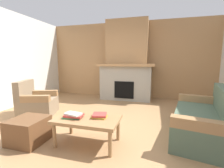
{
  "coord_description": "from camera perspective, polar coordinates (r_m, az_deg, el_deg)",
  "views": [
    {
      "loc": [
        0.94,
        -2.67,
        1.3
      ],
      "look_at": [
        0.04,
        0.6,
        0.81
      ],
      "focal_mm": 24.68,
      "sensor_mm": 36.0,
      "label": 1
    }
  ],
  "objects": [
    {
      "name": "ground",
      "position": [
        3.11,
        -3.82,
        -16.45
      ],
      "size": [
        9.0,
        9.0,
        0.0
      ],
      "primitive_type": "plane",
      "color": "#9E754C"
    },
    {
      "name": "wall_back_wood_panel",
      "position": [
        5.74,
        6.05,
        8.72
      ],
      "size": [
        6.0,
        0.12,
        2.7
      ],
      "primitive_type": "cube",
      "color": "#A87A4C",
      "rests_on": "ground"
    },
    {
      "name": "fireplace",
      "position": [
        5.38,
        5.36,
        6.78
      ],
      "size": [
        1.9,
        0.82,
        2.7
      ],
      "color": "gray",
      "rests_on": "ground"
    },
    {
      "name": "couch",
      "position": [
        3.24,
        30.92,
        -11.19
      ],
      "size": [
        1.19,
        1.93,
        0.85
      ],
      "color": "#4C604C",
      "rests_on": "ground"
    },
    {
      "name": "armchair",
      "position": [
        4.24,
        -26.17,
        -6.33
      ],
      "size": [
        0.97,
        0.97,
        0.85
      ],
      "color": "#847056",
      "rests_on": "ground"
    },
    {
      "name": "coffee_table",
      "position": [
        2.52,
        -9.08,
        -13.42
      ],
      "size": [
        1.0,
        0.6,
        0.43
      ],
      "color": "#997047",
      "rests_on": "ground"
    },
    {
      "name": "ottoman",
      "position": [
        2.93,
        -28.5,
        -14.86
      ],
      "size": [
        0.52,
        0.52,
        0.4
      ],
      "primitive_type": "cube",
      "color": "brown",
      "rests_on": "ground"
    },
    {
      "name": "book_stack_near_edge",
      "position": [
        2.54,
        -14.18,
        -11.2
      ],
      "size": [
        0.34,
        0.27,
        0.08
      ],
      "color": "#3D7F4C",
      "rests_on": "coffee_table"
    },
    {
      "name": "book_stack_center",
      "position": [
        2.48,
        -4.69,
        -11.58
      ],
      "size": [
        0.26,
        0.26,
        0.05
      ],
      "color": "gold",
      "rests_on": "coffee_table"
    }
  ]
}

